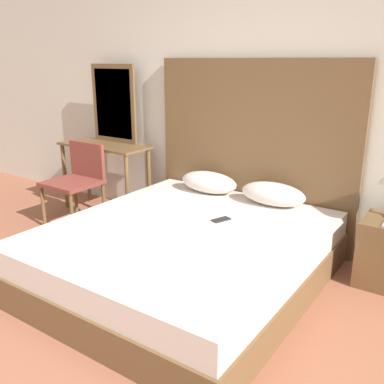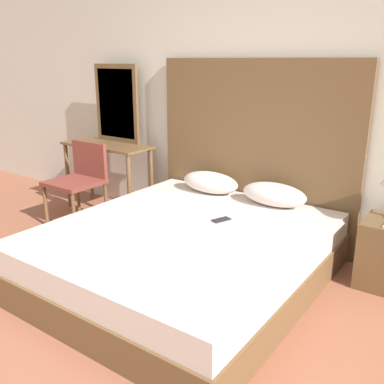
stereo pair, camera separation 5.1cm
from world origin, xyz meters
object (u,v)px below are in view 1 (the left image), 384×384
(phone_on_bed, at_px, (221,220))
(vanity_desk, at_px, (105,157))
(bed, at_px, (184,254))
(chair, at_px, (78,177))

(phone_on_bed, xyz_separation_m, vanity_desk, (-1.77, 0.51, 0.18))
(bed, distance_m, vanity_desk, 1.85)
(vanity_desk, relative_size, chair, 1.25)
(phone_on_bed, distance_m, vanity_desk, 1.85)
(phone_on_bed, distance_m, chair, 1.74)
(phone_on_bed, relative_size, chair, 0.20)
(bed, xyz_separation_m, chair, (-1.59, 0.38, 0.28))
(vanity_desk, bearing_deg, chair, -85.43)
(bed, height_order, phone_on_bed, phone_on_bed)
(vanity_desk, xyz_separation_m, chair, (0.03, -0.42, -0.12))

